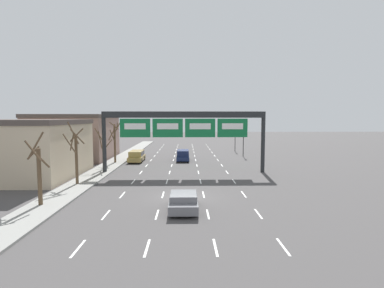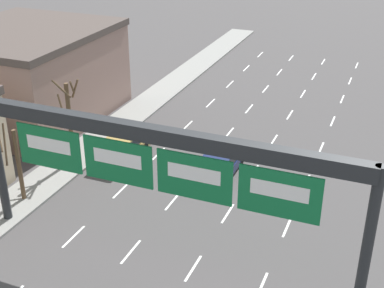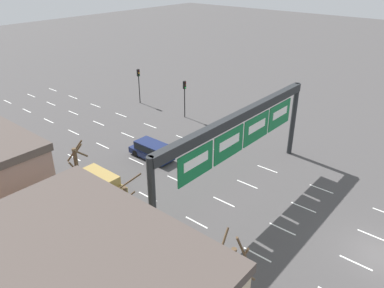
% 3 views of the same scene
% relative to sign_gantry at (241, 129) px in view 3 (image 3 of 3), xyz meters
% --- Properties ---
extents(ground_plane, '(220.00, 220.00, 0.00)m').
position_rel_sign_gantry_xyz_m(ground_plane, '(-0.00, -10.94, -5.63)').
color(ground_plane, '#474444').
extents(lane_dashes, '(10.02, 67.00, 0.01)m').
position_rel_sign_gantry_xyz_m(lane_dashes, '(-0.00, 2.56, -5.63)').
color(lane_dashes, white).
rests_on(lane_dashes, ground_plane).
extents(sign_gantry, '(18.56, 0.70, 6.96)m').
position_rel_sign_gantry_xyz_m(sign_gantry, '(0.00, 0.00, 0.00)').
color(sign_gantry, '#232628').
rests_on(sign_gantry, ground_plane).
extents(suv_gold, '(1.94, 4.85, 1.57)m').
position_rel_sign_gantry_xyz_m(suv_gold, '(-6.83, 8.66, -4.75)').
color(suv_gold, '#A88947').
rests_on(suv_gold, ground_plane).
extents(suv_navy, '(1.84, 4.41, 1.57)m').
position_rel_sign_gantry_xyz_m(suv_navy, '(-0.22, 9.43, -4.75)').
color(suv_navy, '#19234C').
rests_on(suv_navy, ground_plane).
extents(traffic_light_near_gantry, '(0.30, 0.35, 4.39)m').
position_rel_sign_gantry_xyz_m(traffic_light_near_gantry, '(9.43, 13.77, -2.49)').
color(traffic_light_near_gantry, black).
rests_on(traffic_light_near_gantry, ground_plane).
extents(traffic_light_mid_block, '(0.30, 0.35, 4.44)m').
position_rel_sign_gantry_xyz_m(traffic_light_mid_block, '(9.37, 21.46, -2.45)').
color(traffic_light_mid_block, black).
rests_on(traffic_light_mid_block, ground_plane).
extents(tree_bare_closest, '(1.52, 1.53, 5.59)m').
position_rel_sign_gantry_xyz_m(tree_bare_closest, '(-9.48, 7.00, -2.48)').
color(tree_bare_closest, brown).
rests_on(tree_bare_closest, sidewalk_left).
extents(tree_bare_second, '(2.46, 2.46, 4.88)m').
position_rel_sign_gantry_xyz_m(tree_bare_second, '(-9.50, 1.97, -2.91)').
color(tree_bare_second, brown).
rests_on(tree_bare_second, sidewalk_left).
extents(tree_bare_third, '(1.96, 1.85, 5.77)m').
position_rel_sign_gantry_xyz_m(tree_bare_third, '(-9.93, -6.37, -2.62)').
color(tree_bare_third, brown).
rests_on(tree_bare_third, sidewalk_left).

